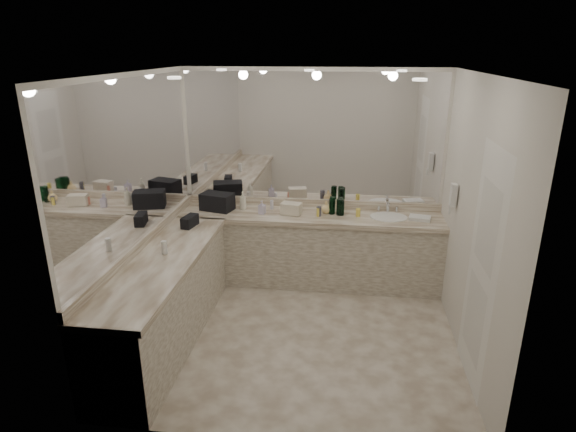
# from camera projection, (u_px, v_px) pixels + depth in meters

# --- Properties ---
(floor) EXTENTS (3.20, 3.20, 0.00)m
(floor) POSITION_uv_depth(u_px,v_px,m) (298.00, 333.00, 5.02)
(floor) COLOR beige
(floor) RESTS_ON ground
(ceiling) EXTENTS (3.20, 3.20, 0.00)m
(ceiling) POSITION_uv_depth(u_px,v_px,m) (300.00, 73.00, 4.15)
(ceiling) COLOR white
(ceiling) RESTS_ON floor
(wall_back) EXTENTS (3.20, 0.02, 2.60)m
(wall_back) POSITION_uv_depth(u_px,v_px,m) (312.00, 176.00, 5.99)
(wall_back) COLOR silver
(wall_back) RESTS_ON floor
(wall_left) EXTENTS (0.02, 3.00, 2.60)m
(wall_left) POSITION_uv_depth(u_px,v_px,m) (139.00, 208.00, 4.78)
(wall_left) COLOR silver
(wall_left) RESTS_ON floor
(wall_right) EXTENTS (0.02, 3.00, 2.60)m
(wall_right) POSITION_uv_depth(u_px,v_px,m) (473.00, 223.00, 4.39)
(wall_right) COLOR silver
(wall_right) RESTS_ON floor
(vanity_back_base) EXTENTS (3.20, 0.60, 0.84)m
(vanity_back_base) POSITION_uv_depth(u_px,v_px,m) (309.00, 250.00, 6.00)
(vanity_back_base) COLOR beige
(vanity_back_base) RESTS_ON floor
(vanity_back_top) EXTENTS (3.20, 0.64, 0.06)m
(vanity_back_top) POSITION_uv_depth(u_px,v_px,m) (309.00, 217.00, 5.84)
(vanity_back_top) COLOR beige
(vanity_back_top) RESTS_ON vanity_back_base
(vanity_left_base) EXTENTS (0.60, 2.40, 0.84)m
(vanity_left_base) POSITION_uv_depth(u_px,v_px,m) (164.00, 303.00, 4.75)
(vanity_left_base) COLOR beige
(vanity_left_base) RESTS_ON floor
(vanity_left_top) EXTENTS (0.64, 2.42, 0.06)m
(vanity_left_top) POSITION_uv_depth(u_px,v_px,m) (161.00, 262.00, 4.60)
(vanity_left_top) COLOR beige
(vanity_left_top) RESTS_ON vanity_left_base
(backsplash_back) EXTENTS (3.20, 0.04, 0.10)m
(backsplash_back) POSITION_uv_depth(u_px,v_px,m) (311.00, 203.00, 6.09)
(backsplash_back) COLOR beige
(backsplash_back) RESTS_ON vanity_back_top
(backsplash_left) EXTENTS (0.04, 3.00, 0.10)m
(backsplash_left) POSITION_uv_depth(u_px,v_px,m) (144.00, 241.00, 4.89)
(backsplash_left) COLOR beige
(backsplash_left) RESTS_ON vanity_left_top
(mirror_back) EXTENTS (3.12, 0.01, 1.55)m
(mirror_back) POSITION_uv_depth(u_px,v_px,m) (312.00, 138.00, 5.82)
(mirror_back) COLOR white
(mirror_back) RESTS_ON wall_back
(mirror_left) EXTENTS (0.01, 2.92, 1.55)m
(mirror_left) POSITION_uv_depth(u_px,v_px,m) (135.00, 162.00, 4.62)
(mirror_left) COLOR white
(mirror_left) RESTS_ON wall_left
(sink) EXTENTS (0.44, 0.44, 0.03)m
(sink) POSITION_uv_depth(u_px,v_px,m) (389.00, 218.00, 5.73)
(sink) COLOR white
(sink) RESTS_ON vanity_back_top
(faucet) EXTENTS (0.24, 0.16, 0.14)m
(faucet) POSITION_uv_depth(u_px,v_px,m) (388.00, 206.00, 5.90)
(faucet) COLOR silver
(faucet) RESTS_ON vanity_back_top
(wall_phone) EXTENTS (0.06, 0.10, 0.24)m
(wall_phone) POSITION_uv_depth(u_px,v_px,m) (453.00, 195.00, 5.04)
(wall_phone) COLOR white
(wall_phone) RESTS_ON wall_right
(door) EXTENTS (0.02, 0.82, 2.10)m
(door) POSITION_uv_depth(u_px,v_px,m) (481.00, 271.00, 4.01)
(door) COLOR white
(door) RESTS_ON wall_right
(black_toiletry_bag) EXTENTS (0.43, 0.33, 0.22)m
(black_toiletry_bag) POSITION_uv_depth(u_px,v_px,m) (217.00, 201.00, 5.96)
(black_toiletry_bag) COLOR black
(black_toiletry_bag) RESTS_ON vanity_back_top
(black_bag_spill) EXTENTS (0.15, 0.25, 0.13)m
(black_bag_spill) POSITION_uv_depth(u_px,v_px,m) (190.00, 221.00, 5.41)
(black_bag_spill) COLOR black
(black_bag_spill) RESTS_ON vanity_left_top
(cream_cosmetic_case) EXTENTS (0.26, 0.19, 0.14)m
(cream_cosmetic_case) POSITION_uv_depth(u_px,v_px,m) (291.00, 209.00, 5.80)
(cream_cosmetic_case) COLOR beige
(cream_cosmetic_case) RESTS_ON vanity_back_top
(hand_towel) EXTENTS (0.27, 0.21, 0.04)m
(hand_towel) POSITION_uv_depth(u_px,v_px,m) (420.00, 218.00, 5.64)
(hand_towel) COLOR white
(hand_towel) RESTS_ON vanity_back_top
(lotion_left) EXTENTS (0.06, 0.06, 0.13)m
(lotion_left) POSITION_uv_depth(u_px,v_px,m) (164.00, 248.00, 4.69)
(lotion_left) COLOR white
(lotion_left) RESTS_ON vanity_left_top
(soap_bottle_a) EXTENTS (0.09, 0.09, 0.23)m
(soap_bottle_a) POSITION_uv_depth(u_px,v_px,m) (243.00, 201.00, 5.96)
(soap_bottle_a) COLOR silver
(soap_bottle_a) RESTS_ON vanity_back_top
(soap_bottle_b) EXTENTS (0.09, 0.09, 0.17)m
(soap_bottle_b) POSITION_uv_depth(u_px,v_px,m) (262.00, 207.00, 5.82)
(soap_bottle_b) COLOR silver
(soap_bottle_b) RESTS_ON vanity_back_top
(soap_bottle_c) EXTENTS (0.13, 0.13, 0.15)m
(soap_bottle_c) POSITION_uv_depth(u_px,v_px,m) (326.00, 207.00, 5.85)
(soap_bottle_c) COLOR #FCDA89
(soap_bottle_c) RESTS_ON vanity_back_top
(green_bottle_0) EXTENTS (0.07, 0.07, 0.19)m
(green_bottle_0) POSITION_uv_depth(u_px,v_px,m) (341.00, 205.00, 5.84)
(green_bottle_0) COLOR #0D4221
(green_bottle_0) RESTS_ON vanity_back_top
(green_bottle_1) EXTENTS (0.07, 0.07, 0.19)m
(green_bottle_1) POSITION_uv_depth(u_px,v_px,m) (341.00, 208.00, 5.77)
(green_bottle_1) COLOR #0D4221
(green_bottle_1) RESTS_ON vanity_back_top
(green_bottle_2) EXTENTS (0.07, 0.07, 0.20)m
(green_bottle_2) POSITION_uv_depth(u_px,v_px,m) (332.00, 206.00, 5.81)
(green_bottle_2) COLOR #0D4221
(green_bottle_2) RESTS_ON vanity_back_top
(green_bottle_3) EXTENTS (0.07, 0.07, 0.20)m
(green_bottle_3) POSITION_uv_depth(u_px,v_px,m) (340.00, 207.00, 5.77)
(green_bottle_3) COLOR #0D4221
(green_bottle_3) RESTS_ON vanity_back_top
(green_bottle_4) EXTENTS (0.07, 0.07, 0.21)m
(green_bottle_4) POSITION_uv_depth(u_px,v_px,m) (332.00, 205.00, 5.82)
(green_bottle_4) COLOR #0D4221
(green_bottle_4) RESTS_ON vanity_back_top
(amenity_bottle_0) EXTENTS (0.04, 0.04, 0.12)m
(amenity_bottle_0) POSITION_uv_depth(u_px,v_px,m) (272.00, 205.00, 6.00)
(amenity_bottle_0) COLOR silver
(amenity_bottle_0) RESTS_ON vanity_back_top
(amenity_bottle_1) EXTENTS (0.06, 0.06, 0.10)m
(amenity_bottle_1) POSITION_uv_depth(u_px,v_px,m) (284.00, 209.00, 5.88)
(amenity_bottle_1) COLOR #E57F66
(amenity_bottle_1) RESTS_ON vanity_back_top
(amenity_bottle_2) EXTENTS (0.05, 0.05, 0.12)m
(amenity_bottle_2) POSITION_uv_depth(u_px,v_px,m) (244.00, 203.00, 6.05)
(amenity_bottle_2) COLOR white
(amenity_bottle_2) RESTS_ON vanity_back_top
(amenity_bottle_3) EXTENTS (0.05, 0.05, 0.10)m
(amenity_bottle_3) POSITION_uv_depth(u_px,v_px,m) (358.00, 213.00, 5.74)
(amenity_bottle_3) COLOR #F2D84C
(amenity_bottle_3) RESTS_ON vanity_back_top
(amenity_bottle_4) EXTENTS (0.06, 0.06, 0.12)m
(amenity_bottle_4) POSITION_uv_depth(u_px,v_px,m) (319.00, 211.00, 5.75)
(amenity_bottle_4) COLOR #3F3F4C
(amenity_bottle_4) RESTS_ON vanity_back_top
(amenity_bottle_5) EXTENTS (0.04, 0.04, 0.10)m
(amenity_bottle_5) POSITION_uv_depth(u_px,v_px,m) (318.00, 212.00, 5.74)
(amenity_bottle_5) COLOR #F2D84C
(amenity_bottle_5) RESTS_ON vanity_back_top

